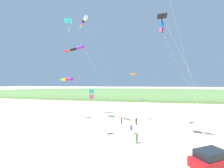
% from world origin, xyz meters
% --- Properties ---
extents(ground_plane, '(600.00, 600.00, 0.00)m').
position_xyz_m(ground_plane, '(0.00, 0.00, 0.00)').
color(ground_plane, '#C6B58C').
extents(dune_ridge_grassy, '(28.00, 240.00, 10.36)m').
position_xyz_m(dune_ridge_grassy, '(55.00, 0.00, 0.00)').
color(dune_ridge_grassy, '#567A42').
rests_on(dune_ridge_grassy, ground_plane).
extents(parked_car, '(3.86, 4.62, 1.85)m').
position_xyz_m(parked_car, '(-7.87, -5.90, 0.95)').
color(parked_car, red).
rests_on(parked_car, ground_plane).
extents(cooler_box, '(0.62, 0.42, 0.42)m').
position_xyz_m(cooler_box, '(-5.37, -5.37, 0.21)').
color(cooler_box, yellow).
rests_on(cooler_box, ground_plane).
extents(person_adult_flyer, '(0.61, 0.55, 1.73)m').
position_xyz_m(person_adult_flyer, '(0.39, 2.12, 0.94)').
color(person_adult_flyer, silver).
rests_on(person_adult_flyer, ground_plane).
extents(person_child_green_jacket, '(0.49, 0.56, 1.58)m').
position_xyz_m(person_child_green_jacket, '(-2.97, 1.18, 0.86)').
color(person_child_green_jacket, '#3D7F51').
rests_on(person_child_green_jacket, ground_plane).
extents(person_child_grey_jacket, '(0.53, 0.47, 1.50)m').
position_xyz_m(person_child_grey_jacket, '(6.03, 1.60, 0.82)').
color(person_child_grey_jacket, '#232328').
rests_on(person_child_grey_jacket, ground_plane).
extents(person_bystander_far, '(0.51, 0.50, 1.42)m').
position_xyz_m(person_bystander_far, '(6.53, 4.47, 0.77)').
color(person_bystander_far, '#335199').
rests_on(person_bystander_far, ground_plane).
extents(kite_windsock_rainbow_low_near, '(4.38, 10.22, 20.18)m').
position_xyz_m(kite_windsock_rainbow_low_near, '(4.27, 11.40, 19.70)').
color(kite_windsock_rainbow_low_near, white).
rests_on(kite_windsock_rainbow_low_near, ground_plane).
extents(kite_delta_teal_far_right, '(11.11, 7.88, 9.82)m').
position_xyz_m(kite_delta_teal_far_right, '(4.81, 2.05, 9.50)').
color(kite_delta_teal_far_right, orange).
rests_on(kite_delta_teal_far_right, ground_plane).
extents(kite_delta_striped_overhead, '(9.50, 5.96, 17.21)m').
position_xyz_m(kite_delta_striped_overhead, '(-1.96, -2.16, 16.87)').
color(kite_delta_striped_overhead, black).
rests_on(kite_delta_striped_overhead, ground_plane).
extents(kite_delta_orange_high_right, '(3.05, 12.64, 21.05)m').
position_xyz_m(kite_delta_orange_high_right, '(5.78, 15.25, 20.58)').
color(kite_delta_orange_high_right, '#1EB7C6').
rests_on(kite_delta_orange_high_right, ground_plane).
extents(kite_delta_checkered_midright, '(5.90, 1.82, 4.69)m').
position_xyz_m(kite_delta_checkered_midright, '(10.14, 0.32, 4.45)').
color(kite_delta_checkered_midright, purple).
rests_on(kite_delta_checkered_midright, ground_plane).
extents(kite_windsock_yellow_midlevel, '(3.90, 15.27, 17.09)m').
position_xyz_m(kite_windsock_yellow_midlevel, '(11.71, 16.10, 16.36)').
color(kite_windsock_yellow_midlevel, purple).
rests_on(kite_windsock_yellow_midlevel, ground_plane).
extents(kite_windsock_red_high_left, '(6.78, 13.81, 9.29)m').
position_xyz_m(kite_windsock_red_high_left, '(7.69, 16.45, 8.78)').
color(kite_windsock_red_high_left, purple).
rests_on(kite_windsock_red_high_left, ground_plane).
extents(kite_box_white_trailing, '(2.98, 11.79, 7.06)m').
position_xyz_m(kite_box_white_trailing, '(-1.92, 7.74, 6.37)').
color(kite_box_white_trailing, '#1EB7C6').
rests_on(kite_box_white_trailing, ground_plane).
extents(kite_box_magenta_far_left, '(10.40, 5.63, 18.27)m').
position_xyz_m(kite_box_magenta_far_left, '(3.89, -2.72, 17.50)').
color(kite_box_magenta_far_left, blue).
rests_on(kite_box_magenta_far_left, ground_plane).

